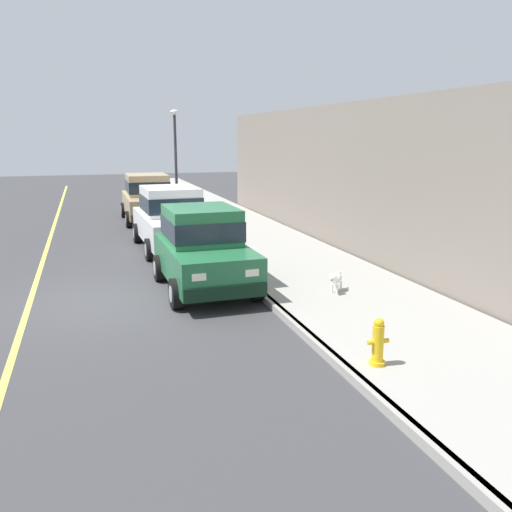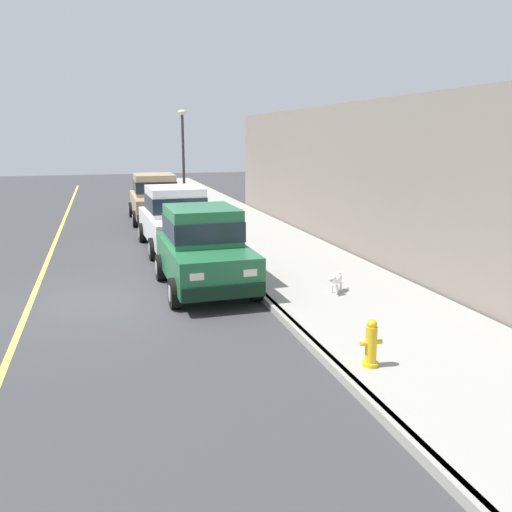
{
  "view_description": "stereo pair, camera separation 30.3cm",
  "coord_description": "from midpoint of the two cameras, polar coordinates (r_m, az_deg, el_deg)",
  "views": [
    {
      "loc": [
        -0.3,
        -11.52,
        3.46
      ],
      "look_at": [
        3.2,
        -0.37,
        0.85
      ],
      "focal_mm": 37.93,
      "sensor_mm": 36.0,
      "label": 1
    },
    {
      "loc": [
        -0.01,
        -11.61,
        3.46
      ],
      "look_at": [
        3.2,
        -0.37,
        0.85
      ],
      "focal_mm": 37.93,
      "sensor_mm": 36.0,
      "label": 2
    }
  ],
  "objects": [
    {
      "name": "car_green_hatchback",
      "position": [
        12.32,
        -4.85,
        0.92
      ],
      "size": [
        2.01,
        3.83,
        1.88
      ],
      "color": "#23663D",
      "rests_on": "ground"
    },
    {
      "name": "dog_white",
      "position": [
        11.8,
        9.13,
        -2.46
      ],
      "size": [
        0.54,
        0.6,
        0.49
      ],
      "color": "white",
      "rests_on": "sidewalk"
    },
    {
      "name": "car_tan_sedan",
      "position": [
        22.77,
        -10.24,
        6.14
      ],
      "size": [
        2.05,
        4.61,
        1.92
      ],
      "color": "tan",
      "rests_on": "ground"
    },
    {
      "name": "fire_hydrant",
      "position": [
        8.2,
        13.1,
        -9.07
      ],
      "size": [
        0.34,
        0.24,
        0.72
      ],
      "color": "gold",
      "rests_on": "sidewalk"
    },
    {
      "name": "curb",
      "position": [
        12.51,
        0.22,
        -3.13
      ],
      "size": [
        0.16,
        64.0,
        0.14
      ],
      "primitive_type": "cube",
      "color": "gray",
      "rests_on": "ground"
    },
    {
      "name": "street_lamp",
      "position": [
        24.4,
        -7.34,
        11.18
      ],
      "size": [
        0.36,
        0.36,
        4.42
      ],
      "color": "#2D2D33",
      "rests_on": "sidewalk"
    },
    {
      "name": "car_white_sedan",
      "position": [
        16.97,
        -7.98,
        4.07
      ],
      "size": [
        2.14,
        4.66,
        1.92
      ],
      "color": "white",
      "rests_on": "ground"
    },
    {
      "name": "ground_plane",
      "position": [
        12.07,
        -14.58,
        -4.48
      ],
      "size": [
        80.0,
        80.0,
        0.0
      ],
      "primitive_type": "plane",
      "color": "#38383A"
    },
    {
      "name": "sidewalk",
      "position": [
        13.11,
        7.81,
        -2.52
      ],
      "size": [
        3.6,
        64.0,
        0.14
      ],
      "primitive_type": "cube",
      "color": "#99968E",
      "rests_on": "ground"
    },
    {
      "name": "lane_centre_line",
      "position": [
        12.16,
        -22.15,
        -4.89
      ],
      "size": [
        0.12,
        57.6,
        0.01
      ],
      "primitive_type": "cube",
      "color": "#E0D64C",
      "rests_on": "ground"
    },
    {
      "name": "building_facade",
      "position": [
        17.52,
        8.65,
        8.29
      ],
      "size": [
        0.5,
        20.0,
        4.38
      ],
      "primitive_type": "cube",
      "color": "slate",
      "rests_on": "ground"
    }
  ]
}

